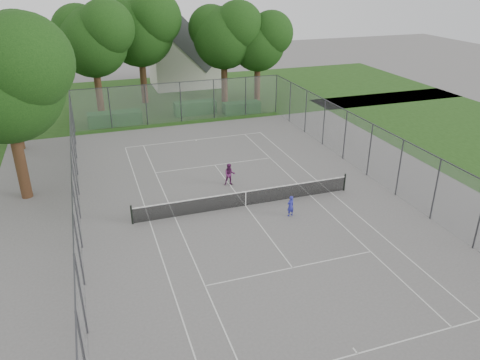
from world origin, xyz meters
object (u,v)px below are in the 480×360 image
object	(u,v)px
house	(184,53)
woman_player	(230,174)
tennis_net	(246,198)
girl_player	(291,206)

from	to	relation	value
house	woman_player	size ratio (longest dim) A/B	6.40
tennis_net	woman_player	distance (m)	3.03
house	woman_player	xyz separation A→B (m)	(-3.39, -27.48, -2.94)
girl_player	woman_player	world-z (taller)	woman_player
house	woman_player	world-z (taller)	house
woman_player	girl_player	bearing A→B (deg)	-57.09
girl_player	tennis_net	bearing A→B (deg)	-59.28
tennis_net	house	distance (m)	30.85
tennis_net	girl_player	bearing A→B (deg)	-44.07
house	girl_player	xyz separation A→B (m)	(-1.46, -32.37, -3.05)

